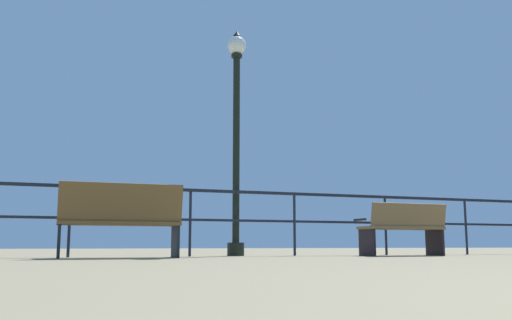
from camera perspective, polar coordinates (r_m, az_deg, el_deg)
The scene contains 4 objects.
pier_railing at distance 9.42m, azimuth -1.20°, elevation -4.84°, with size 23.87×0.05×1.08m.
bench_near_left at distance 8.12m, azimuth -13.47°, elevation -5.62°, with size 1.68×0.69×1.03m.
bench_near_right at distance 9.92m, azimuth 14.67°, elevation -6.49°, with size 1.44×0.70×0.87m.
lamppost_center at distance 9.80m, azimuth -1.99°, elevation 3.68°, with size 0.33×0.33×3.93m.
Camera 1 is at (-3.21, 0.30, 0.18)m, focal length 39.75 mm.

